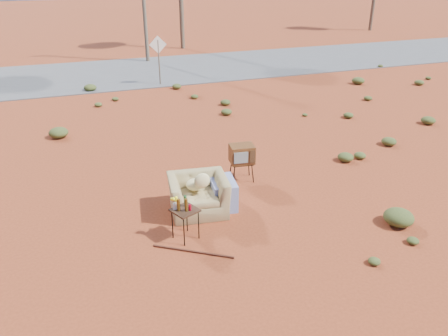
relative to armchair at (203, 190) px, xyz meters
name	(u,v)px	position (x,y,z in m)	size (l,w,h in m)	color
ground	(214,223)	(0.05, -0.60, -0.51)	(140.00, 140.00, 0.00)	maroon
highway	(118,73)	(0.05, 14.40, -0.49)	(140.00, 7.00, 0.04)	#565659
armchair	(203,190)	(0.00, 0.00, 0.00)	(1.59, 0.98, 1.10)	#998353
tv_unit	(242,154)	(1.37, 1.11, 0.19)	(0.65, 0.55, 0.95)	black
side_table	(183,208)	(-0.70, -0.93, 0.17)	(0.61, 0.61, 0.94)	#392014
rusty_bar	(193,251)	(-0.67, -1.46, -0.49)	(0.04, 0.04, 1.62)	#522115
road_sign	(158,52)	(1.55, 11.40, 0.99)	(0.78, 0.06, 2.19)	brown
scrub_patch	(139,148)	(-0.77, 3.81, -0.37)	(17.49, 8.07, 0.33)	#474C21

